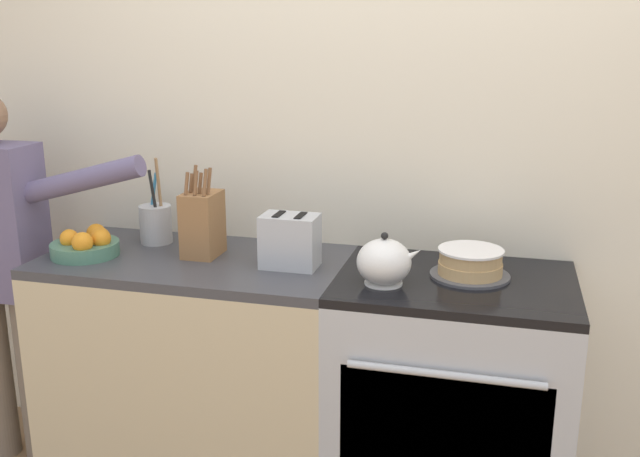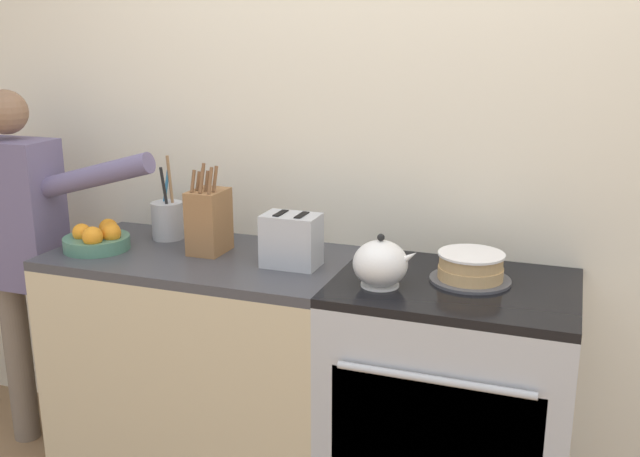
{
  "view_description": "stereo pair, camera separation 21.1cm",
  "coord_description": "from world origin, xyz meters",
  "views": [
    {
      "loc": [
        0.41,
        -1.98,
        1.71
      ],
      "look_at": [
        -0.18,
        0.27,
        1.08
      ],
      "focal_mm": 40.0,
      "sensor_mm": 36.0,
      "label": 1
    },
    {
      "loc": [
        0.61,
        -1.92,
        1.71
      ],
      "look_at": [
        -0.18,
        0.27,
        1.08
      ],
      "focal_mm": 40.0,
      "sensor_mm": 36.0,
      "label": 2
    }
  ],
  "objects": [
    {
      "name": "wall_back",
      "position": [
        0.0,
        0.62,
        1.3
      ],
      "size": [
        8.0,
        0.04,
        2.6
      ],
      "color": "silver",
      "rests_on": "ground_plane"
    },
    {
      "name": "counter_cabinet",
      "position": [
        -0.67,
        0.3,
        0.46
      ],
      "size": [
        1.1,
        0.6,
        0.93
      ],
      "color": "beige",
      "rests_on": "ground_plane"
    },
    {
      "name": "stove_range",
      "position": [
        0.28,
        0.3,
        0.46
      ],
      "size": [
        0.79,
        0.63,
        0.93
      ],
      "color": "#B7BABF",
      "rests_on": "ground_plane"
    },
    {
      "name": "layer_cake",
      "position": [
        0.32,
        0.33,
        0.97
      ],
      "size": [
        0.27,
        0.27,
        0.1
      ],
      "color": "#4C4C51",
      "rests_on": "stove_range"
    },
    {
      "name": "tea_kettle",
      "position": [
        0.05,
        0.19,
        1.0
      ],
      "size": [
        0.22,
        0.18,
        0.18
      ],
      "color": "white",
      "rests_on": "stove_range"
    },
    {
      "name": "knife_block",
      "position": [
        -0.64,
        0.33,
        1.05
      ],
      "size": [
        0.12,
        0.16,
        0.33
      ],
      "color": "olive",
      "rests_on": "counter_cabinet"
    },
    {
      "name": "utensil_crock",
      "position": [
        -0.89,
        0.44,
        1.0
      ],
      "size": [
        0.12,
        0.12,
        0.34
      ],
      "color": "#B7BABF",
      "rests_on": "counter_cabinet"
    },
    {
      "name": "fruit_bowl",
      "position": [
        -1.05,
        0.21,
        0.97
      ],
      "size": [
        0.25,
        0.25,
        0.11
      ],
      "color": "#4C7F66",
      "rests_on": "counter_cabinet"
    },
    {
      "name": "toaster",
      "position": [
        -0.3,
        0.28,
        1.02
      ],
      "size": [
        0.21,
        0.13,
        0.19
      ],
      "color": "#B7BABF",
      "rests_on": "counter_cabinet"
    },
    {
      "name": "person_baker",
      "position": [
        -1.46,
        0.26,
        0.89
      ],
      "size": [
        0.89,
        0.2,
        1.51
      ],
      "rotation": [
        0.0,
        0.0,
        0.08
      ],
      "color": "#7A6B5B",
      "rests_on": "ground_plane"
    }
  ]
}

